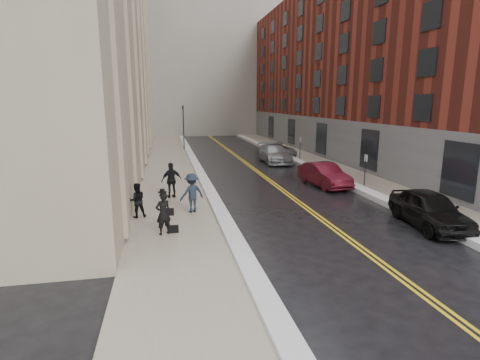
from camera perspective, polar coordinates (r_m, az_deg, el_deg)
name	(u,v)px	position (r m, az deg, el deg)	size (l,w,h in m)	color
ground	(288,240)	(15.64, 7.32, -9.10)	(160.00, 160.00, 0.00)	black
sidewalk_left	(170,172)	(30.31, -10.66, 1.21)	(4.00, 64.00, 0.15)	gray
sidewalk_right	(328,166)	(33.30, 13.25, 2.05)	(3.00, 64.00, 0.15)	gray
lane_stripe_a	(254,170)	(31.16, 2.10, 1.56)	(0.12, 64.00, 0.01)	gold
lane_stripe_b	(256,170)	(31.22, 2.53, 1.58)	(0.12, 64.00, 0.01)	gold
snow_ridge_left	(199,170)	(30.41, -6.33, 1.49)	(0.70, 60.80, 0.26)	white
snow_ridge_right	(308,166)	(32.57, 10.30, 2.09)	(0.85, 60.80, 0.30)	white
building_right	(380,68)	(43.17, 20.54, 15.70)	(14.00, 50.00, 18.00)	maroon
tower_far_right	(253,20)	(83.62, 1.98, 23.19)	(22.00, 18.00, 44.00)	slate
traffic_signal	(183,124)	(43.93, -8.61, 8.49)	(0.18, 0.15, 5.20)	black
parking_sign_near	(365,168)	(25.58, 18.54, 1.76)	(0.06, 0.35, 2.23)	black
parking_sign_far	(300,147)	(36.36, 9.15, 5.06)	(0.06, 0.35, 2.23)	black
car_black	(429,209)	(18.95, 26.91, -3.96)	(1.95, 4.84, 1.65)	black
car_maroon	(324,175)	(25.61, 12.69, 0.79)	(1.64, 4.72, 1.55)	#4A0D18
car_silver_near	(275,154)	(35.05, 5.29, 4.01)	(2.28, 5.62, 1.63)	#9D9EA4
car_silver_far	(279,150)	(38.96, 5.89, 4.62)	(2.32, 5.04, 1.40)	gray
pedestrian_main	(163,213)	(15.79, -11.62, -5.01)	(0.66, 0.43, 1.80)	black
pedestrian_a	(137,200)	(18.40, -15.44, -3.00)	(0.81, 0.63, 1.67)	black
pedestrian_b	(192,193)	(18.72, -7.35, -1.96)	(1.26, 0.73, 1.95)	#1A222F
pedestrian_c	(172,180)	(21.73, -10.38, -0.03)	(1.19, 0.49, 2.03)	black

